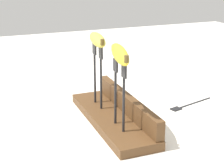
% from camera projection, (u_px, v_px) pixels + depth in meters
% --- Properties ---
extents(ground_plane, '(3.00, 3.00, 0.00)m').
position_uv_depth(ground_plane, '(112.00, 123.00, 1.14)').
color(ground_plane, white).
extents(wooden_board, '(0.44, 0.13, 0.03)m').
position_uv_depth(wooden_board, '(112.00, 119.00, 1.14)').
color(wooden_board, brown).
rests_on(wooden_board, ground).
extents(board_backstop, '(0.43, 0.03, 0.06)m').
position_uv_depth(board_backstop, '(127.00, 104.00, 1.14)').
color(board_backstop, brown).
rests_on(board_backstop, wooden_board).
extents(fork_stand_left, '(0.08, 0.01, 0.20)m').
position_uv_depth(fork_stand_left, '(98.00, 70.00, 1.17)').
color(fork_stand_left, black).
rests_on(fork_stand_left, wooden_board).
extents(fork_stand_right, '(0.08, 0.01, 0.19)m').
position_uv_depth(fork_stand_right, '(120.00, 89.00, 1.01)').
color(fork_stand_right, black).
rests_on(fork_stand_right, wooden_board).
extents(banana_raised_left, '(0.18, 0.07, 0.04)m').
position_uv_depth(banana_raised_left, '(97.00, 39.00, 1.14)').
color(banana_raised_left, '#DBD147').
rests_on(banana_raised_left, fork_stand_left).
extents(banana_raised_right, '(0.19, 0.07, 0.04)m').
position_uv_depth(banana_raised_right, '(120.00, 54.00, 0.98)').
color(banana_raised_right, yellow).
rests_on(banana_raised_right, fork_stand_right).
extents(fork_fallen_near, '(0.07, 0.19, 0.01)m').
position_uv_depth(fork_fallen_near, '(187.00, 105.00, 1.27)').
color(fork_fallen_near, black).
rests_on(fork_fallen_near, ground).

